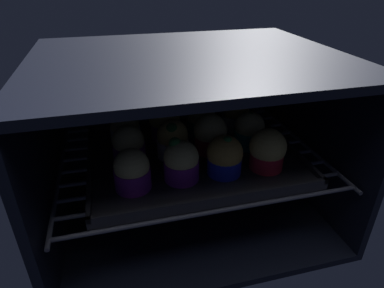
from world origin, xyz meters
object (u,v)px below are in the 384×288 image
(muffin_row1_col0, at_px, (129,145))
(muffin_row2_col0, at_px, (125,129))
(muffin_row1_col2, at_px, (210,134))
(muffin_row0_col1, at_px, (181,162))
(baking_tray, at_px, (192,156))
(muffin_row1_col1, at_px, (173,139))
(muffin_row0_col0, at_px, (132,171))
(muffin_row0_col2, at_px, (225,157))
(muffin_row2_col3, at_px, (236,115))
(muffin_row2_col1, at_px, (164,121))
(muffin_row0_col3, at_px, (267,150))
(muffin_row2_col2, at_px, (201,120))
(muffin_row1_col3, at_px, (249,131))

(muffin_row1_col0, bearing_deg, muffin_row2_col0, 90.82)
(muffin_row1_col0, relative_size, muffin_row1_col2, 0.95)
(muffin_row0_col1, bearing_deg, baking_tray, 63.32)
(muffin_row1_col0, xyz_separation_m, muffin_row1_col1, (0.09, 0.00, 0.00))
(muffin_row0_col0, xyz_separation_m, muffin_row0_col2, (0.17, 0.00, 0.00))
(muffin_row1_col0, bearing_deg, muffin_row2_col3, 18.41)
(baking_tray, height_order, muffin_row2_col3, muffin_row2_col3)
(muffin_row2_col0, xyz_separation_m, muffin_row2_col1, (0.09, 0.00, 0.01))
(muffin_row0_col3, relative_size, muffin_row2_col0, 1.09)
(muffin_row2_col1, relative_size, muffin_row2_col3, 1.09)
(muffin_row2_col1, xyz_separation_m, muffin_row2_col2, (0.09, -0.01, -0.01))
(muffin_row0_col0, distance_m, muffin_row2_col2, 0.25)
(muffin_row1_col1, xyz_separation_m, muffin_row2_col2, (0.08, 0.08, -0.00))
(muffin_row0_col3, bearing_deg, muffin_row1_col2, 133.32)
(baking_tray, xyz_separation_m, muffin_row2_col1, (-0.04, 0.09, 0.05))
(baking_tray, height_order, muffin_row1_col0, muffin_row1_col0)
(muffin_row1_col3, bearing_deg, muffin_row2_col2, 135.69)
(muffin_row0_col0, distance_m, muffin_row2_col3, 0.32)
(muffin_row2_col1, bearing_deg, muffin_row1_col3, -27.45)
(muffin_row0_col1, height_order, muffin_row2_col2, muffin_row0_col1)
(muffin_row1_col3, bearing_deg, muffin_row2_col3, 88.50)
(muffin_row1_col3, bearing_deg, muffin_row0_col1, -153.24)
(muffin_row0_col1, bearing_deg, muffin_row1_col0, 135.29)
(muffin_row2_col1, bearing_deg, muffin_row2_col0, -177.14)
(muffin_row1_col2, xyz_separation_m, muffin_row2_col1, (-0.08, 0.09, 0.00))
(muffin_row0_col1, height_order, muffin_row2_col1, muffin_row2_col1)
(muffin_row0_col1, xyz_separation_m, muffin_row2_col1, (0.00, 0.17, 0.00))
(muffin_row1_col0, relative_size, muffin_row2_col0, 1.05)
(muffin_row1_col1, distance_m, muffin_row1_col3, 0.17)
(muffin_row0_col3, bearing_deg, muffin_row2_col3, 88.87)
(muffin_row0_col0, distance_m, muffin_row0_col2, 0.17)
(muffin_row2_col3, bearing_deg, muffin_row0_col3, -91.13)
(baking_tray, relative_size, muffin_row0_col3, 5.18)
(muffin_row0_col1, height_order, muffin_row2_col0, muffin_row0_col1)
(muffin_row0_col0, bearing_deg, muffin_row0_col1, 3.50)
(muffin_row1_col3, distance_m, muffin_row2_col0, 0.27)
(baking_tray, bearing_deg, muffin_row2_col0, 146.80)
(muffin_row1_col0, distance_m, muffin_row2_col0, 0.08)
(muffin_row1_col3, relative_size, muffin_row2_col0, 1.06)
(muffin_row0_col2, bearing_deg, muffin_row1_col0, 152.81)
(muffin_row0_col1, xyz_separation_m, muffin_row2_col2, (0.09, 0.17, -0.00))
(muffin_row2_col3, bearing_deg, muffin_row1_col1, -153.21)
(muffin_row0_col2, height_order, muffin_row2_col2, muffin_row0_col2)
(baking_tray, bearing_deg, muffin_row0_col3, -34.76)
(muffin_row0_col1, height_order, muffin_row0_col2, muffin_row0_col1)
(muffin_row1_col0, bearing_deg, muffin_row0_col3, -19.43)
(muffin_row2_col3, bearing_deg, muffin_row2_col1, 179.63)
(muffin_row0_col1, relative_size, muffin_row1_col0, 1.06)
(baking_tray, relative_size, muffin_row1_col2, 5.11)
(muffin_row0_col1, distance_m, muffin_row0_col2, 0.08)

